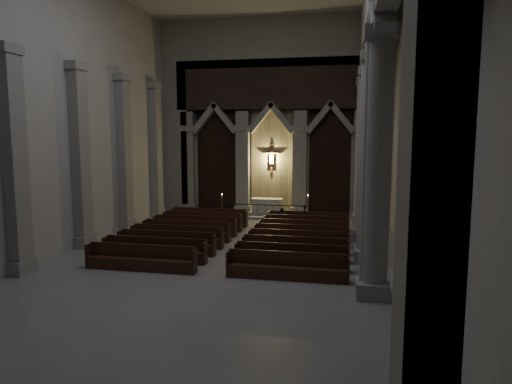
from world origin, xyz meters
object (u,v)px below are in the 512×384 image
Objects in this scene: altar at (267,206)px; altar_rail at (265,209)px; candle_stand_left at (222,211)px; pews at (239,240)px; candle_stand_right at (308,213)px; worshipper at (282,219)px.

altar is 0.39× the size of altar_rail.
pews is at bearing -68.25° from candle_stand_left.
candle_stand_right is at bearing 8.97° from altar_rail.
worshipper is (1.48, -3.76, -0.05)m from altar.
altar_rail is 2.90m from worshipper.
pews is (-2.46, -6.88, -0.10)m from candle_stand_right.
candle_stand_left is 7.07m from pews.
candle_stand_right reaches higher than pews.
worshipper is (4.00, -2.62, 0.18)m from candle_stand_left.
pews is at bearing -132.63° from worshipper.
candle_stand_right reaches higher than altar.
candle_stand_right reaches higher than candle_stand_left.
altar_rail is at bearing -1.52° from candle_stand_left.
altar_rail is 2.63m from candle_stand_left.
candle_stand_left reaches higher than pews.
candle_stand_right is 1.30× the size of worshipper.
altar_rail is at bearing 90.00° from pews.
pews is at bearing -109.64° from candle_stand_right.
pews is at bearing -89.25° from altar.
altar_rail is at bearing 94.96° from worshipper.
altar_rail is 3.16× the size of candle_stand_right.
worshipper is (-1.08, -2.94, 0.17)m from candle_stand_right.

